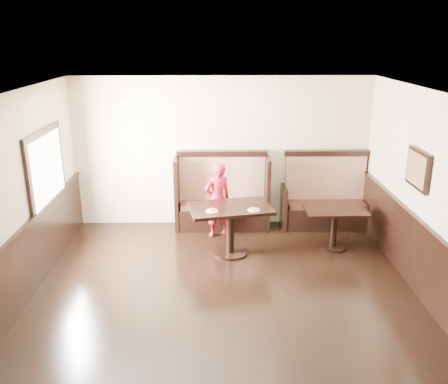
{
  "coord_description": "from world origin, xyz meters",
  "views": [
    {
      "loc": [
        -0.13,
        -5.13,
        3.48
      ],
      "look_at": [
        0.02,
        2.35,
        1.0
      ],
      "focal_mm": 38.0,
      "sensor_mm": 36.0,
      "label": 1
    }
  ],
  "objects_px": {
    "table_main": "(230,218)",
    "table_neighbor": "(335,219)",
    "child": "(218,199)",
    "booth_main": "(222,200)",
    "booth_neighbor": "(325,202)"
  },
  "relations": [
    {
      "from": "booth_main",
      "to": "table_main",
      "type": "distance_m",
      "value": 1.21
    },
    {
      "from": "booth_main",
      "to": "table_main",
      "type": "relative_size",
      "value": 1.21
    },
    {
      "from": "child",
      "to": "booth_main",
      "type": "bearing_deg",
      "value": -126.46
    },
    {
      "from": "table_main",
      "to": "child",
      "type": "relative_size",
      "value": 1.05
    },
    {
      "from": "booth_main",
      "to": "child",
      "type": "relative_size",
      "value": 1.27
    },
    {
      "from": "table_main",
      "to": "child",
      "type": "distance_m",
      "value": 0.81
    },
    {
      "from": "booth_main",
      "to": "table_neighbor",
      "type": "relative_size",
      "value": 1.71
    },
    {
      "from": "table_main",
      "to": "child",
      "type": "bearing_deg",
      "value": 93.21
    },
    {
      "from": "child",
      "to": "table_main",
      "type": "bearing_deg",
      "value": 79.7
    },
    {
      "from": "booth_neighbor",
      "to": "table_neighbor",
      "type": "distance_m",
      "value": 1.0
    },
    {
      "from": "table_main",
      "to": "table_neighbor",
      "type": "bearing_deg",
      "value": -4.64
    },
    {
      "from": "table_main",
      "to": "table_neighbor",
      "type": "height_order",
      "value": "table_main"
    },
    {
      "from": "table_neighbor",
      "to": "table_main",
      "type": "bearing_deg",
      "value": -174.39
    },
    {
      "from": "table_neighbor",
      "to": "booth_neighbor",
      "type": "bearing_deg",
      "value": 85.58
    },
    {
      "from": "booth_main",
      "to": "table_main",
      "type": "xyz_separation_m",
      "value": [
        0.12,
        -1.2,
        0.11
      ]
    }
  ]
}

